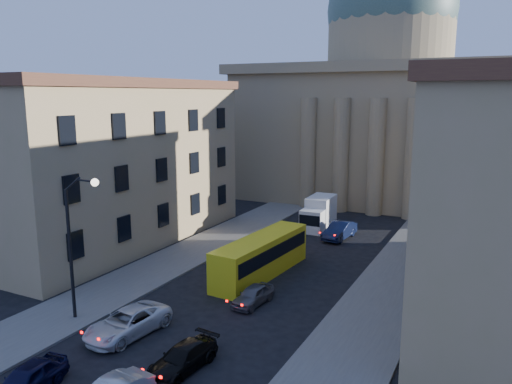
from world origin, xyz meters
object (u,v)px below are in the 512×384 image
(city_bus, at_px, (261,255))
(box_truck, at_px, (319,214))
(car_left_near, at_px, (27,380))
(street_lamp, at_px, (76,236))

(city_bus, height_order, box_truck, box_truck)
(car_left_near, bearing_deg, box_truck, 80.42)
(car_left_near, height_order, city_bus, city_bus)
(car_left_near, height_order, box_truck, box_truck)
(street_lamp, bearing_deg, car_left_near, -62.11)
(car_left_near, bearing_deg, city_bus, 75.35)
(car_left_near, bearing_deg, street_lamp, 111.58)
(city_bus, distance_m, box_truck, 14.77)
(city_bus, xyz_separation_m, box_truck, (-0.81, 14.75, -0.10))
(car_left_near, xyz_separation_m, box_truck, (1.89, 33.16, 0.79))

